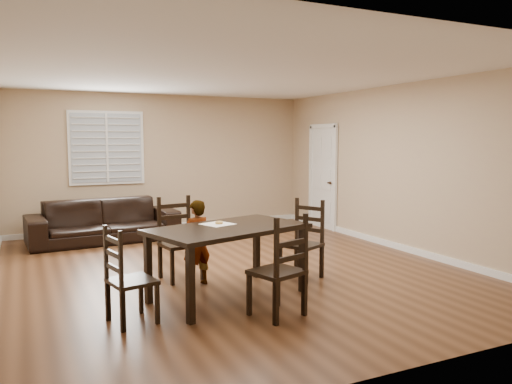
% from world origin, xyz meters
% --- Properties ---
extents(ground, '(7.00, 7.00, 0.00)m').
position_xyz_m(ground, '(0.00, 0.00, 0.00)').
color(ground, brown).
rests_on(ground, ground).
extents(room, '(6.04, 7.04, 2.72)m').
position_xyz_m(room, '(0.04, 0.18, 1.81)').
color(room, tan).
rests_on(room, ground).
extents(dining_table, '(1.96, 1.44, 0.82)m').
position_xyz_m(dining_table, '(-0.49, -1.21, 0.74)').
color(dining_table, black).
rests_on(dining_table, ground).
extents(chair_near, '(0.54, 0.51, 1.07)m').
position_xyz_m(chair_near, '(-0.79, -0.13, 0.48)').
color(chair_near, black).
rests_on(chair_near, ground).
extents(chair_far, '(0.59, 0.57, 1.06)m').
position_xyz_m(chair_far, '(-0.23, -2.10, 0.48)').
color(chair_far, black).
rests_on(chair_far, ground).
extents(chair_left, '(0.49, 0.51, 0.97)m').
position_xyz_m(chair_left, '(-1.77, -1.57, 0.44)').
color(chair_left, black).
rests_on(chair_left, ground).
extents(chair_right, '(0.59, 0.60, 1.03)m').
position_xyz_m(chair_right, '(0.78, -0.81, 0.47)').
color(chair_right, black).
rests_on(chair_right, ground).
extents(child, '(0.44, 0.34, 1.07)m').
position_xyz_m(child, '(-0.67, -0.60, 0.53)').
color(child, gray).
rests_on(child, ground).
extents(napkin, '(0.41, 0.41, 0.00)m').
position_xyz_m(napkin, '(-0.55, -1.02, 0.83)').
color(napkin, silver).
rests_on(napkin, dining_table).
extents(donut, '(0.09, 0.09, 0.03)m').
position_xyz_m(donut, '(-0.53, -1.01, 0.85)').
color(donut, gold).
rests_on(donut, napkin).
extents(sofa, '(2.61, 1.18, 0.74)m').
position_xyz_m(sofa, '(-1.31, 2.65, 0.37)').
color(sofa, black).
rests_on(sofa, ground).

